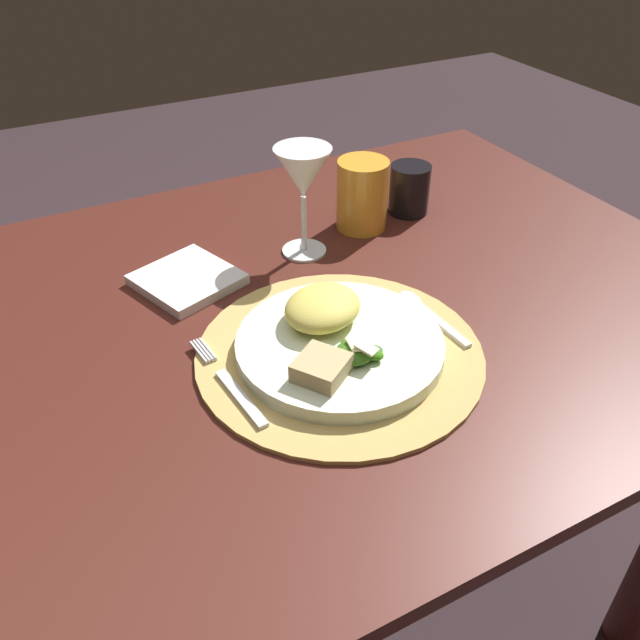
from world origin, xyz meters
name	(u,v)px	position (x,y,z in m)	size (l,w,h in m)	color
ground_plane	(276,619)	(0.00, 0.00, 0.00)	(6.00, 6.00, 0.00)	#302226
dining_table	(261,421)	(0.00, 0.00, 0.53)	(1.31, 0.84, 0.71)	#471D17
placemat	(340,354)	(0.06, -0.11, 0.71)	(0.34, 0.34, 0.01)	tan
dinner_plate	(340,345)	(0.06, -0.11, 0.73)	(0.25, 0.25, 0.02)	silver
pasta_serving	(323,307)	(0.06, -0.07, 0.76)	(0.10, 0.09, 0.04)	#D5C354
salad_greens	(358,352)	(0.06, -0.15, 0.74)	(0.06, 0.06, 0.03)	#366719
bread_piece	(321,367)	(0.01, -0.16, 0.75)	(0.05, 0.05, 0.02)	tan
fork	(231,385)	(-0.07, -0.11, 0.72)	(0.03, 0.17, 0.00)	silver
spoon	(422,309)	(0.20, -0.09, 0.72)	(0.02, 0.14, 0.01)	silver
napkin	(187,280)	(-0.05, 0.12, 0.72)	(0.12, 0.12, 0.01)	white
wine_glass	(303,177)	(0.13, 0.12, 0.83)	(0.08, 0.08, 0.16)	silver
amber_tumbler	(362,195)	(0.25, 0.15, 0.77)	(0.08, 0.08, 0.11)	orange
dark_tumbler	(409,189)	(0.34, 0.16, 0.75)	(0.06, 0.06, 0.08)	black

